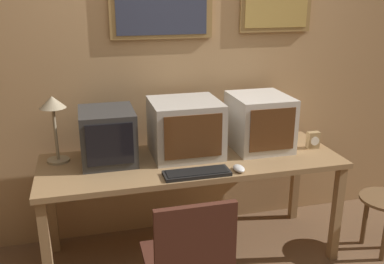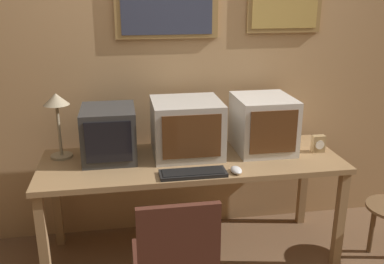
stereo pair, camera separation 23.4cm
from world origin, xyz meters
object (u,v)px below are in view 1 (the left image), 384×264
Objects in this scene: desk_clock at (313,140)px; monitor_right at (259,122)px; monitor_center at (185,128)px; monitor_left at (108,136)px; keyboard_main at (197,173)px; desk_lamp at (53,112)px; mouse_near_keyboard at (239,168)px.

monitor_right is at bearing 162.30° from desk_clock.
monitor_center is at bearing 172.18° from desk_clock.
monitor_left is 1.06m from monitor_right.
keyboard_main is (-0.02, -0.37, -0.17)m from monitor_center.
desk_lamp is at bearing 173.51° from desk_clock.
mouse_near_keyboard is 0.94× the size of desk_clock.
keyboard_main is at bearing -165.16° from desk_clock.
desk_lamp is (-1.38, 0.08, 0.15)m from monitor_right.
monitor_left is at bearing 143.25° from keyboard_main.
monitor_left is 1.43m from desk_clock.
mouse_near_keyboard is 0.25× the size of desk_lamp.
keyboard_main is 3.65× the size of mouse_near_keyboard.
monitor_left is 3.37× the size of desk_clock.
keyboard_main is (0.50, -0.37, -0.16)m from monitor_left.
mouse_near_keyboard is at bearing -26.39° from monitor_left.
desk_lamp reaches higher than desk_clock.
keyboard_main is 0.27m from mouse_near_keyboard.
monitor_left is 0.98× the size of keyboard_main.
mouse_near_keyboard is (-0.29, -0.37, -0.17)m from monitor_right.
keyboard_main is at bearing -36.75° from monitor_left.
keyboard_main is at bearing 178.23° from mouse_near_keyboard.
monitor_right reaches higher than monitor_center.
monitor_center is at bearing -0.42° from monitor_left.
monitor_right reaches higher than mouse_near_keyboard.
monitor_left is at bearing -12.28° from desk_lamp.
desk_clock is (1.42, -0.13, -0.11)m from monitor_left.
mouse_near_keyboard is at bearing -127.78° from monitor_right.
monitor_left is at bearing 153.61° from mouse_near_keyboard.
monitor_center is 1.05× the size of monitor_right.
desk_lamp is (-0.84, 0.07, 0.15)m from monitor_center.
monitor_left is 0.87× the size of monitor_center.
monitor_left is 0.92× the size of monitor_right.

